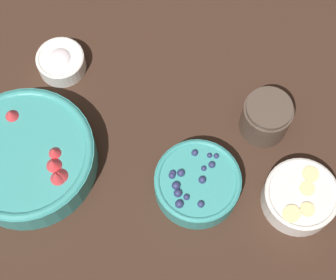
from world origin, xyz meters
TOP-DOWN VIEW (x-y plane):
  - ground_plane at (0.00, 0.00)m, footprint 4.00×4.00m
  - bowl_strawberries at (0.26, 0.09)m, footprint 0.26×0.26m
  - bowl_blueberries at (-0.06, 0.07)m, footprint 0.16×0.16m
  - bowl_bananas at (-0.25, 0.05)m, footprint 0.14×0.14m
  - bowl_cream at (0.26, -0.13)m, footprint 0.10×0.10m
  - jar_chocolate at (-0.16, -0.09)m, footprint 0.09×0.09m

SIDE VIEW (x-z plane):
  - ground_plane at x=0.00m, z-range 0.00..0.00m
  - bowl_cream at x=0.26m, z-range 0.00..0.05m
  - bowl_bananas at x=-0.25m, z-range 0.00..0.06m
  - bowl_blueberries at x=-0.06m, z-range 0.00..0.06m
  - jar_chocolate at x=-0.16m, z-range 0.00..0.08m
  - bowl_strawberries at x=0.26m, z-range 0.00..0.08m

